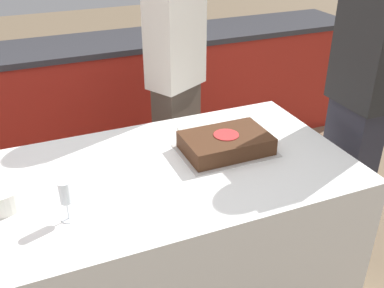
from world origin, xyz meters
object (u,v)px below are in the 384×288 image
at_px(cake, 226,143).
at_px(person_seated_right, 360,103).
at_px(person_cutting_cake, 176,76).
at_px(wine_glass, 65,195).

distance_m(cake, person_seated_right, 0.76).
bearing_deg(person_seated_right, cake, -93.02).
height_order(person_cutting_cake, person_seated_right, person_cutting_cake).
distance_m(wine_glass, person_cutting_cake, 1.19).
distance_m(person_cutting_cake, person_seated_right, 1.02).
height_order(wine_glass, person_cutting_cake, person_cutting_cake).
relative_size(person_cutting_cake, person_seated_right, 1.00).
bearing_deg(person_seated_right, wine_glass, -82.69).
xyz_separation_m(cake, person_seated_right, (0.75, -0.04, 0.10)).
relative_size(cake, wine_glass, 2.67).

